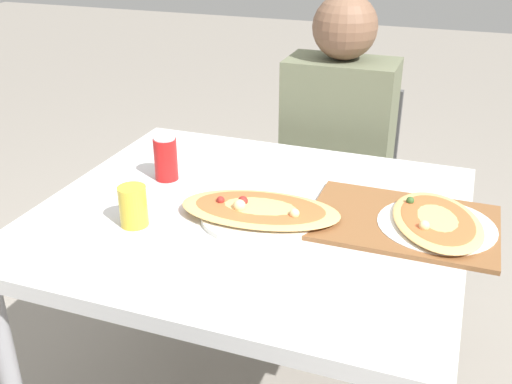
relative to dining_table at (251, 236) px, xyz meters
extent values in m
cube|color=silver|center=(0.00, 0.00, 0.06)|extent=(1.08, 0.96, 0.04)
cylinder|color=#99999E|center=(-0.48, 0.42, -0.32)|extent=(0.05, 0.05, 0.72)
cylinder|color=#99999E|center=(0.48, 0.42, -0.32)|extent=(0.05, 0.05, 0.72)
cube|color=#4C4C4C|center=(0.07, 0.74, -0.27)|extent=(0.40, 0.40, 0.04)
cube|color=#4C4C4C|center=(0.07, 0.92, -0.04)|extent=(0.38, 0.03, 0.41)
cylinder|color=#38383D|center=(0.24, 0.57, -0.49)|extent=(0.03, 0.03, 0.40)
cylinder|color=#38383D|center=(-0.10, 0.57, -0.49)|extent=(0.03, 0.03, 0.40)
cylinder|color=#38383D|center=(0.24, 0.91, -0.49)|extent=(0.03, 0.03, 0.40)
cylinder|color=#38383D|center=(-0.10, 0.91, -0.49)|extent=(0.03, 0.03, 0.40)
cylinder|color=#2D2D38|center=(0.15, 0.62, -0.47)|extent=(0.10, 0.10, 0.44)
cylinder|color=#2D2D38|center=(-0.02, 0.62, -0.47)|extent=(0.10, 0.10, 0.44)
cube|color=#60664C|center=(0.07, 0.71, 0.04)|extent=(0.38, 0.22, 0.56)
sphere|color=brown|center=(0.07, 0.71, 0.43)|extent=(0.22, 0.22, 0.22)
cylinder|color=white|center=(0.04, -0.03, 0.08)|extent=(0.30, 0.30, 0.01)
ellipsoid|color=#E0AD66|center=(0.04, -0.03, 0.10)|extent=(0.43, 0.26, 0.02)
ellipsoid|color=#D16033|center=(0.04, -0.03, 0.11)|extent=(0.35, 0.21, 0.01)
sphere|color=beige|center=(-0.01, -0.06, 0.12)|extent=(0.03, 0.03, 0.03)
sphere|color=beige|center=(0.13, -0.05, 0.11)|extent=(0.02, 0.02, 0.02)
sphere|color=maroon|center=(-0.01, -0.03, 0.11)|extent=(0.03, 0.03, 0.03)
sphere|color=maroon|center=(-0.07, -0.04, 0.11)|extent=(0.02, 0.02, 0.02)
cylinder|color=red|center=(-0.30, 0.10, 0.14)|extent=(0.07, 0.07, 0.12)
cylinder|color=silver|center=(-0.30, 0.10, 0.20)|extent=(0.06, 0.06, 0.00)
cylinder|color=gold|center=(-0.24, -0.17, 0.13)|extent=(0.07, 0.07, 0.10)
cube|color=brown|center=(0.38, 0.06, 0.08)|extent=(0.46, 0.32, 0.01)
cylinder|color=white|center=(0.46, 0.06, 0.08)|extent=(0.28, 0.28, 0.01)
ellipsoid|color=#E0AD66|center=(0.46, 0.06, 0.10)|extent=(0.30, 0.37, 0.02)
ellipsoid|color=#D16033|center=(0.46, 0.06, 0.11)|extent=(0.24, 0.30, 0.01)
sphere|color=beige|center=(0.43, 0.00, 0.11)|extent=(0.03, 0.03, 0.03)
sphere|color=#335928|center=(0.39, 0.13, 0.11)|extent=(0.02, 0.02, 0.02)
camera|label=1|loc=(0.49, -1.28, 0.79)|focal=42.00mm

